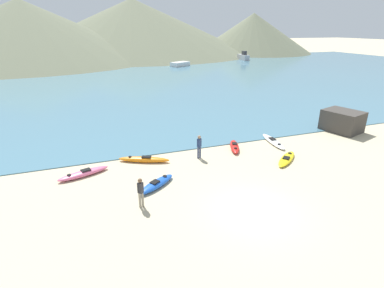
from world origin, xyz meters
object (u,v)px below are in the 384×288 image
(kayak_on_sand_2, at_px, (157,184))
(shoreline_rock, at_px, (342,121))
(person_near_waterline, at_px, (199,145))
(moored_boat_1, at_px, (243,57))
(kayak_on_sand_3, at_px, (273,141))
(person_near_foreground, at_px, (141,191))
(kayak_on_sand_4, at_px, (144,159))
(kayak_on_sand_0, at_px, (84,173))
(moored_boat_2, at_px, (180,64))
(kayak_on_sand_1, at_px, (235,147))
(kayak_on_sand_5, at_px, (287,159))

(kayak_on_sand_2, distance_m, shoreline_rock, 17.82)
(kayak_on_sand_2, bearing_deg, person_near_waterline, 37.99)
(moored_boat_1, bearing_deg, kayak_on_sand_3, -116.78)
(kayak_on_sand_2, xyz_separation_m, person_near_foreground, (-1.18, -1.72, 0.74))
(kayak_on_sand_4, height_order, person_near_waterline, person_near_waterline)
(person_near_waterline, distance_m, shoreline_rock, 13.70)
(kayak_on_sand_2, distance_m, kayak_on_sand_4, 3.54)
(kayak_on_sand_0, relative_size, moored_boat_2, 0.64)
(kayak_on_sand_1, height_order, person_near_waterline, person_near_waterline)
(person_near_foreground, xyz_separation_m, person_near_waterline, (4.86, 4.60, 0.04))
(moored_boat_2, bearing_deg, person_near_foreground, -109.68)
(kayak_on_sand_3, distance_m, person_near_waterline, 6.56)
(shoreline_rock, bearing_deg, kayak_on_sand_2, -166.65)
(kayak_on_sand_0, bearing_deg, shoreline_rock, 3.56)
(kayak_on_sand_3, relative_size, moored_boat_1, 0.71)
(moored_boat_1, bearing_deg, shoreline_rock, -110.76)
(kayak_on_sand_3, xyz_separation_m, kayak_on_sand_5, (-1.06, -3.14, -0.00))
(kayak_on_sand_2, height_order, shoreline_rock, shoreline_rock)
(kayak_on_sand_2, bearing_deg, kayak_on_sand_4, 89.96)
(kayak_on_sand_3, bearing_deg, kayak_on_sand_1, -178.96)
(person_near_waterline, bearing_deg, kayak_on_sand_0, -179.39)
(kayak_on_sand_3, xyz_separation_m, person_near_waterline, (-6.46, -0.75, 0.82))
(kayak_on_sand_2, relative_size, kayak_on_sand_5, 0.95)
(kayak_on_sand_1, distance_m, moored_boat_2, 49.76)
(kayak_on_sand_3, xyz_separation_m, kayak_on_sand_4, (-10.14, -0.08, 0.05))
(moored_boat_2, xyz_separation_m, shoreline_rock, (-0.72, -47.91, 0.36))
(person_near_waterline, height_order, moored_boat_2, person_near_waterline)
(kayak_on_sand_5, relative_size, person_near_foreground, 1.71)
(kayak_on_sand_1, bearing_deg, shoreline_rock, 2.99)
(kayak_on_sand_1, height_order, kayak_on_sand_3, kayak_on_sand_1)
(person_near_foreground, relative_size, moored_boat_2, 0.32)
(kayak_on_sand_1, bearing_deg, person_near_waterline, -167.42)
(kayak_on_sand_0, xyz_separation_m, moored_boat_2, (21.88, 49.22, 0.36))
(moored_boat_2, bearing_deg, kayak_on_sand_3, -99.28)
(person_near_foreground, height_order, moored_boat_2, person_near_foreground)
(kayak_on_sand_0, relative_size, shoreline_rock, 1.06)
(kayak_on_sand_2, bearing_deg, shoreline_rock, 13.35)
(person_near_waterline, xyz_separation_m, shoreline_rock, (13.64, 1.24, -0.06))
(kayak_on_sand_4, distance_m, moored_boat_2, 51.73)
(moored_boat_1, bearing_deg, kayak_on_sand_0, -126.68)
(kayak_on_sand_2, height_order, moored_boat_2, moored_boat_2)
(person_near_foreground, xyz_separation_m, shoreline_rock, (18.50, 5.83, -0.02))
(kayak_on_sand_1, xyz_separation_m, shoreline_rock, (10.57, 0.55, 0.72))
(kayak_on_sand_3, distance_m, kayak_on_sand_5, 3.31)
(kayak_on_sand_1, bearing_deg, moored_boat_2, 76.88)
(kayak_on_sand_3, xyz_separation_m, person_near_foreground, (-11.32, -5.34, 0.78))
(kayak_on_sand_0, relative_size, kayak_on_sand_5, 1.14)
(kayak_on_sand_5, height_order, moored_boat_1, moored_boat_1)
(kayak_on_sand_2, bearing_deg, kayak_on_sand_0, 143.91)
(moored_boat_2, bearing_deg, kayak_on_sand_1, -103.12)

